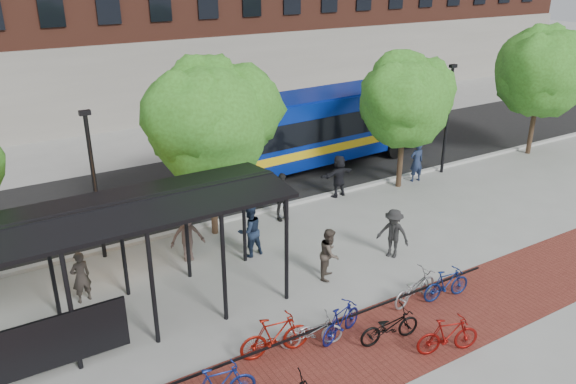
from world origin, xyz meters
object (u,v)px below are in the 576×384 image
bike_8 (390,326)px  bike_10 (415,287)px  pedestrian_9 (393,233)px  pedestrian_5 (339,176)px  pedestrian_8 (330,253)px  bus_shelter (87,231)px  lamp_post_left (94,182)px  bike_6 (311,332)px  tree_d (543,67)px  pedestrian_1 (81,277)px  pedestrian_7 (417,162)px  pedestrian_3 (187,236)px  bike_11 (447,284)px  tree_c (406,97)px  pedestrian_2 (250,231)px  bike_9 (448,335)px  tree_b (211,116)px  bus (312,126)px  pedestrian_4 (282,197)px  bike_5 (275,336)px  bike_7 (341,321)px  lamp_post_right (448,116)px

bike_8 → bike_10: size_ratio=0.97×
bike_8 → pedestrian_9: size_ratio=1.01×
pedestrian_5 → pedestrian_8: size_ratio=1.08×
bus_shelter → lamp_post_left: (1.13, 4.08, -0.25)m
bike_6 → pedestrian_9: (5.04, 2.61, 0.43)m
tree_d → bike_8: size_ratio=3.71×
pedestrian_1 → pedestrian_7: size_ratio=0.87×
tree_d → pedestrian_3: tree_d is taller
bike_8 → bike_11: size_ratio=1.08×
tree_c → pedestrian_2: (-8.76, -2.25, -3.12)m
bike_9 → pedestrian_1: (-7.47, 7.32, 0.30)m
tree_c → pedestrian_3: tree_c is taller
tree_d → pedestrian_3: 20.09m
bike_11 → tree_c: bearing=-26.5°
tree_b → tree_d: size_ratio=0.99×
bike_6 → pedestrian_1: 7.03m
bus → bike_6: bus is taller
lamp_post_left → pedestrian_4: (6.72, -0.57, -1.78)m
bike_5 → pedestrian_3: size_ratio=1.05×
pedestrian_4 → pedestrian_8: 4.62m
bike_10 → pedestrian_9: (1.28, 2.46, 0.39)m
lamp_post_left → bus_shelter: bearing=-105.5°
bike_8 → pedestrian_9: 4.73m
pedestrian_7 → bike_7: bearing=45.7°
pedestrian_4 → pedestrian_7: 7.38m
pedestrian_3 → pedestrian_4: bearing=26.1°
lamp_post_left → pedestrian_8: size_ratio=3.02×
tree_d → bike_9: size_ratio=3.82×
tree_b → bike_7: tree_b is taller
tree_c → pedestrian_9: bearing=-133.9°
bus_shelter → bike_6: 6.33m
tree_d → bike_9: bearing=-149.1°
bike_8 → pedestrian_2: bearing=16.4°
bike_11 → pedestrian_4: size_ratio=0.85×
bike_8 → bike_10: (1.88, 1.05, 0.02)m
pedestrian_3 → bus: bearing=44.3°
tree_c → lamp_post_right: bearing=4.9°
bus_shelter → pedestrian_8: bearing=-8.4°
bike_7 → pedestrian_2: 5.32m
tree_c → lamp_post_left: tree_c is taller
tree_b → pedestrian_1: size_ratio=3.97×
tree_d → bike_10: 17.12m
lamp_post_right → pedestrian_3: bearing=-172.8°
pedestrian_2 → pedestrian_7: (9.77, 2.30, 0.00)m
bus → pedestrian_3: bus is taller
bike_10 → bike_9: bearing=148.0°
bus_shelter → pedestrian_2: 6.05m
bus_shelter → tree_b: tree_b is taller
bus_shelter → pedestrian_2: bearing=16.2°
lamp_post_right → pedestrian_3: (-13.62, -1.73, -1.84)m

